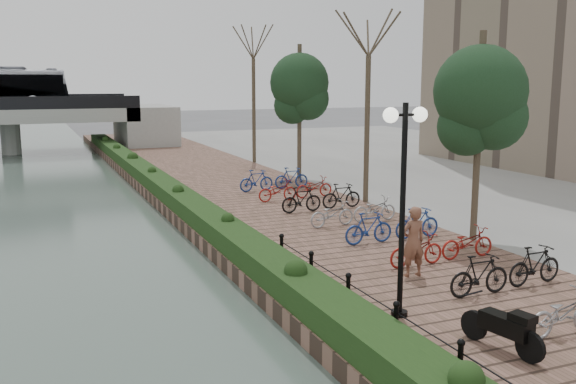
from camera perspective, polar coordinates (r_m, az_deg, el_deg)
promenade at (r=26.82m, az=-2.17°, el=-1.41°), size 8.00×75.00×0.50m
inland_pavement at (r=35.58m, az=22.78°, el=0.63°), size 24.00×75.00×0.50m
hedge at (r=28.16m, az=-10.46°, el=0.11°), size 1.10×56.00×0.60m
chain_fence at (r=12.16m, az=12.13°, el=-12.85°), size 0.10×14.10×0.70m
lamppost at (r=13.51m, az=10.26°, el=2.54°), size 1.02×0.32×4.56m
motorcycle at (r=12.85m, az=18.45°, el=-11.21°), size 0.79×1.63×0.98m
pedestrian at (r=16.83m, az=11.06°, el=-4.34°), size 0.68×0.46×1.84m
bicycle_parking at (r=21.47m, az=7.68°, el=-2.38°), size 2.40×19.89×1.00m
street_trees at (r=23.85m, az=10.97°, el=5.34°), size 3.20×37.12×6.80m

